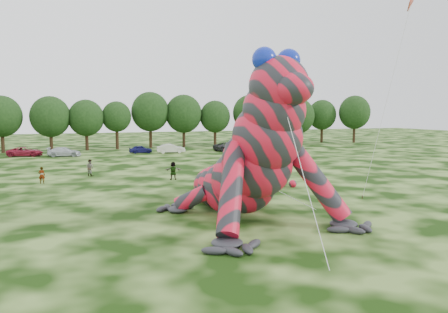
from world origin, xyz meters
TOP-DOWN VIEW (x-y plane):
  - ground at (0.00, 0.00)m, footprint 240.00×240.00m
  - inflatable_gecko at (2.89, 3.94)m, footprint 20.61×23.43m
  - flying_kite at (15.92, 2.38)m, footprint 2.38×3.21m
  - tree_6 at (-17.56, 56.68)m, footprint 6.52×5.86m
  - tree_7 at (-10.08, 56.80)m, footprint 6.68×6.01m
  - tree_8 at (-4.22, 56.99)m, footprint 6.14×5.53m
  - tree_9 at (1.06, 57.35)m, footprint 5.27×4.74m
  - tree_10 at (7.40, 58.58)m, footprint 7.09×6.38m
  - tree_11 at (13.79, 58.20)m, footprint 7.01×6.31m
  - tree_12 at (20.01, 57.74)m, footprint 5.99×5.39m
  - tree_13 at (27.13, 57.13)m, footprint 6.83×6.15m
  - tree_14 at (33.46, 58.72)m, footprint 6.82×6.14m
  - tree_15 at (38.47, 57.77)m, footprint 7.17×6.45m
  - tree_16 at (45.45, 59.37)m, footprint 6.26×5.63m
  - tree_17 at (51.95, 56.66)m, footprint 6.98×6.28m
  - car_2 at (-13.65, 49.37)m, footprint 5.55×3.37m
  - car_3 at (-8.01, 47.02)m, footprint 5.22×2.90m
  - car_4 at (3.84, 48.45)m, footprint 3.77×1.57m
  - car_5 at (8.54, 46.73)m, footprint 4.74×2.10m
  - car_6 at (18.95, 47.24)m, footprint 5.76×3.34m
  - car_7 at (27.95, 49.54)m, footprint 5.07×2.22m
  - spectator_1 at (-5.42, 24.76)m, footprint 1.10×1.11m
  - spectator_0 at (-10.03, 21.23)m, footprint 0.64×0.46m
  - spectator_2 at (14.69, 31.25)m, footprint 1.29×1.10m
  - spectator_5 at (2.39, 19.34)m, footprint 1.78×0.85m

SIDE VIEW (x-z plane):
  - ground at x=0.00m, z-range 0.00..0.00m
  - car_4 at x=3.84m, z-range 0.00..1.28m
  - car_3 at x=-8.01m, z-range 0.00..1.43m
  - car_2 at x=-13.65m, z-range 0.00..1.44m
  - car_7 at x=27.95m, z-range 0.00..1.45m
  - car_6 at x=18.95m, z-range 0.00..1.51m
  - car_5 at x=8.54m, z-range 0.00..1.51m
  - spectator_0 at x=-10.03m, z-range 0.00..1.64m
  - spectator_2 at x=14.69m, z-range 0.00..1.73m
  - spectator_1 at x=-5.42m, z-range 0.00..1.81m
  - spectator_5 at x=2.39m, z-range 0.00..1.84m
  - tree_9 at x=1.06m, z-range 0.00..8.68m
  - tree_8 at x=-4.22m, z-range 0.00..8.94m
  - tree_12 at x=20.01m, z-range 0.00..8.97m
  - tree_16 at x=45.45m, z-range 0.00..9.37m
  - tree_14 at x=33.46m, z-range 0.00..9.40m
  - tree_7 at x=-10.08m, z-range 0.00..9.48m
  - tree_6 at x=-17.56m, z-range 0.00..9.49m
  - tree_15 at x=38.47m, z-range 0.00..9.63m
  - tree_11 at x=13.79m, z-range 0.00..10.07m
  - tree_13 at x=27.13m, z-range 0.00..10.13m
  - tree_17 at x=51.95m, z-range 0.00..10.30m
  - tree_10 at x=7.40m, z-range 0.00..10.50m
  - inflatable_gecko at x=2.89m, z-range 0.00..10.55m
  - flying_kite at x=15.92m, z-range 6.02..21.59m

